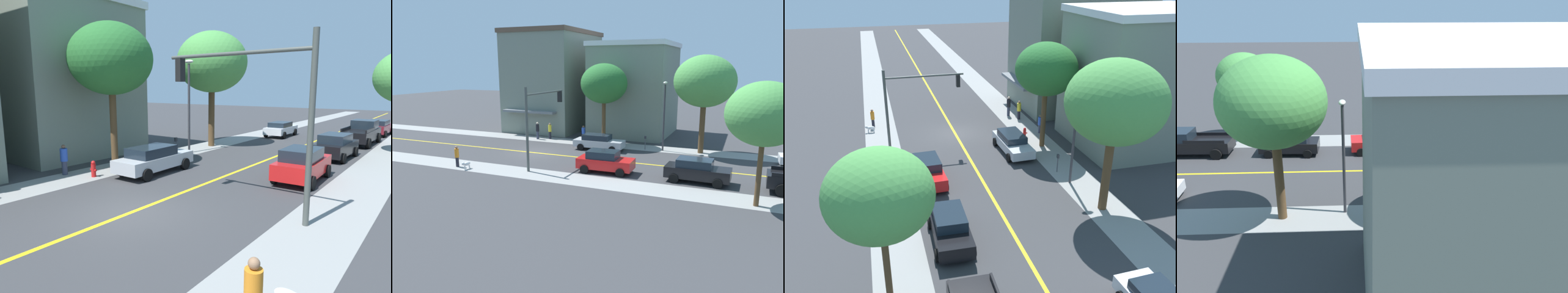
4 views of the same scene
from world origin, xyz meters
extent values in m
plane|color=#38383A|center=(0.00, 0.00, 0.00)|extent=(140.00, 140.00, 0.00)
cube|color=gray|center=(-5.99, 0.00, 0.00)|extent=(2.61, 126.00, 0.01)
cube|color=gray|center=(5.99, 0.00, 0.00)|extent=(2.61, 126.00, 0.01)
cube|color=yellow|center=(0.00, 0.00, 0.00)|extent=(0.20, 126.00, 0.00)
cube|color=gray|center=(-13.21, -5.01, 5.70)|extent=(11.15, 8.41, 11.40)
cube|color=slate|center=(-7.15, -5.01, 2.74)|extent=(0.98, 6.39, 0.24)
cube|color=gray|center=(-13.21, 5.39, 4.90)|extent=(9.49, 8.24, 9.79)
cube|color=silver|center=(-13.21, 5.39, 10.04)|extent=(9.79, 8.54, 0.50)
cylinder|color=brown|center=(6.57, 18.31, 1.84)|extent=(0.28, 0.28, 3.68)
ellipsoid|color=#4C9947|center=(6.57, 18.31, 5.24)|extent=(4.16, 4.16, 3.54)
cylinder|color=brown|center=(-5.81, 13.80, 2.21)|extent=(0.48, 0.48, 4.43)
ellipsoid|color=#4C9947|center=(-5.81, 13.80, 6.44)|extent=(5.36, 5.36, 4.55)
cylinder|color=brown|center=(-6.00, 4.33, 2.17)|extent=(0.38, 0.38, 4.34)
ellipsoid|color=#286B2D|center=(-6.00, 4.33, 6.06)|extent=(4.57, 4.57, 3.88)
cylinder|color=red|center=(-5.31, 2.34, 0.33)|extent=(0.24, 0.24, 0.67)
sphere|color=red|center=(-5.31, 2.34, 0.74)|extent=(0.22, 0.22, 0.22)
cylinder|color=red|center=(-5.48, 2.34, 0.37)|extent=(0.10, 0.10, 0.10)
cylinder|color=red|center=(-5.14, 2.34, 0.37)|extent=(0.10, 0.10, 0.10)
cylinder|color=#4C4C51|center=(-5.25, 8.81, 0.52)|extent=(0.07, 0.07, 1.04)
cube|color=#2D2D33|center=(-5.25, 8.81, 1.17)|extent=(0.12, 0.18, 0.26)
cylinder|color=#474C47|center=(5.51, 2.65, 3.14)|extent=(0.20, 0.20, 6.29)
cylinder|color=#474C47|center=(2.66, 2.65, 5.69)|extent=(5.70, 0.14, 0.14)
cube|color=black|center=(0.21, 2.65, 5.19)|extent=(0.26, 0.32, 0.90)
sphere|color=red|center=(0.21, 2.65, 5.49)|extent=(0.20, 0.20, 0.20)
sphere|color=yellow|center=(0.21, 2.65, 5.19)|extent=(0.20, 0.20, 0.20)
sphere|color=green|center=(0.21, 2.65, 4.89)|extent=(0.20, 0.20, 0.20)
cylinder|color=#38383D|center=(-5.41, 10.44, 3.05)|extent=(0.16, 0.16, 6.11)
ellipsoid|color=silver|center=(-5.41, 10.44, 6.26)|extent=(0.70, 0.36, 0.24)
cube|color=red|center=(3.46, 8.07, 0.69)|extent=(1.90, 4.18, 0.74)
cube|color=#19232D|center=(3.46, 7.86, 1.35)|extent=(1.62, 2.28, 0.56)
cylinder|color=black|center=(2.53, 9.39, 0.32)|extent=(0.24, 0.65, 0.64)
cylinder|color=black|center=(4.28, 9.46, 0.32)|extent=(0.24, 0.65, 0.64)
cylinder|color=black|center=(2.63, 6.68, 0.32)|extent=(0.24, 0.65, 0.64)
cylinder|color=black|center=(4.38, 6.74, 0.32)|extent=(0.24, 0.65, 0.64)
cube|color=#B7BABF|center=(-3.41, 4.87, 0.64)|extent=(1.86, 4.71, 0.64)
cube|color=#19232D|center=(-3.41, 4.64, 1.21)|extent=(1.59, 2.56, 0.50)
cylinder|color=black|center=(-4.32, 6.38, 0.32)|extent=(0.24, 0.65, 0.64)
cylinder|color=black|center=(-2.59, 6.43, 0.32)|extent=(0.24, 0.65, 0.64)
cylinder|color=black|center=(-4.23, 3.31, 0.32)|extent=(0.24, 0.65, 0.64)
cylinder|color=black|center=(-2.51, 3.36, 0.32)|extent=(0.24, 0.65, 0.64)
cylinder|color=black|center=(-4.41, 20.75, 0.32)|extent=(0.24, 0.65, 0.64)
cube|color=black|center=(3.31, 14.66, 0.69)|extent=(1.89, 4.33, 0.74)
cube|color=#19232D|center=(3.31, 14.45, 1.33)|extent=(1.62, 2.36, 0.54)
cylinder|color=black|center=(2.48, 16.10, 0.32)|extent=(0.24, 0.65, 0.64)
cylinder|color=black|center=(4.23, 16.04, 0.32)|extent=(0.24, 0.65, 0.64)
cylinder|color=black|center=(2.39, 13.28, 0.32)|extent=(0.24, 0.65, 0.64)
cylinder|color=black|center=(4.14, 13.22, 0.32)|extent=(0.24, 0.65, 0.64)
cylinder|color=black|center=(6.55, -3.17, 0.38)|extent=(0.25, 0.25, 0.76)
cylinder|color=orange|center=(6.55, -3.17, 1.10)|extent=(0.33, 0.33, 0.69)
sphere|color=#936B4C|center=(6.55, -3.17, 1.55)|extent=(0.21, 0.21, 0.21)
cylinder|color=black|center=(-6.37, -1.99, 0.39)|extent=(0.26, 0.26, 0.79)
cylinder|color=yellow|center=(-6.37, -1.99, 1.15)|extent=(0.35, 0.35, 0.72)
sphere|color=#936B4C|center=(-6.37, -1.99, 1.62)|extent=(0.22, 0.22, 0.22)
cylinder|color=#33384C|center=(-6.90, 1.72, 0.36)|extent=(0.28, 0.28, 0.73)
cylinder|color=#284CB2|center=(-6.90, 1.72, 1.06)|extent=(0.37, 0.37, 0.66)
sphere|color=brown|center=(-6.90, 1.72, 1.50)|extent=(0.21, 0.21, 0.21)
cylinder|color=#33384C|center=(-5.77, -3.17, 0.42)|extent=(0.27, 0.27, 0.84)
cylinder|color=black|center=(-5.77, -3.17, 1.22)|extent=(0.36, 0.36, 0.77)
sphere|color=beige|center=(-5.77, -3.17, 1.73)|extent=(0.24, 0.24, 0.24)
ellipsoid|color=silver|center=(6.78, -2.04, 0.41)|extent=(0.68, 0.36, 0.29)
sphere|color=silver|center=(7.13, -2.08, 0.49)|extent=(0.23, 0.23, 0.23)
cylinder|color=silver|center=(7.00, -2.07, 0.13)|extent=(0.10, 0.10, 0.26)
cylinder|color=silver|center=(6.55, -2.02, 0.13)|extent=(0.10, 0.10, 0.26)
camera|label=1|loc=(8.93, -8.01, 4.48)|focal=31.11mm
camera|label=2|loc=(28.80, 17.42, 7.80)|focal=34.56mm
camera|label=3|loc=(6.49, 32.35, 13.03)|focal=38.80mm
camera|label=4|loc=(-25.21, 9.85, 11.62)|focal=37.61mm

